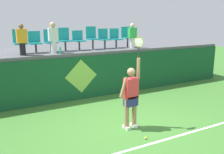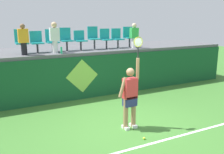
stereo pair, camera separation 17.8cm
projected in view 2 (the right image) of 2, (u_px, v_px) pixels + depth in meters
name	position (u px, v px, depth m)	size (l,w,h in m)	color
ground_plane	(131.00, 126.00, 7.24)	(40.00, 40.00, 0.00)	#3D752D
court_back_wall	(89.00, 77.00, 9.73)	(13.82, 0.20, 1.64)	#144C28
spectator_platform	(76.00, 50.00, 10.78)	(13.82, 2.99, 0.12)	#56565B
court_baseline_stripe	(154.00, 143.00, 6.28)	(12.44, 0.08, 0.01)	white
tennis_player	(130.00, 95.00, 6.92)	(0.75, 0.28, 2.54)	white
tennis_ball	(144.00, 138.00, 6.44)	(0.07, 0.07, 0.07)	#D1E533
water_bottle	(61.00, 50.00, 9.15)	(0.07, 0.07, 0.25)	#26B272
stadium_chair_0	(21.00, 40.00, 9.17)	(0.44, 0.42, 0.87)	#38383D
stadium_chair_1	(37.00, 41.00, 9.41)	(0.44, 0.42, 0.79)	#38383D
stadium_chair_2	(52.00, 40.00, 9.67)	(0.44, 0.42, 0.85)	#38383D
stadium_chair_3	(66.00, 38.00, 9.91)	(0.44, 0.42, 0.90)	#38383D
stadium_chair_4	(80.00, 39.00, 10.17)	(0.44, 0.42, 0.78)	#38383D
stadium_chair_5	(94.00, 37.00, 10.43)	(0.44, 0.42, 0.92)	#38383D
stadium_chair_6	(106.00, 38.00, 10.69)	(0.44, 0.42, 0.83)	#38383D
stadium_chair_7	(117.00, 37.00, 10.93)	(0.44, 0.42, 0.82)	#38383D
stadium_chair_8	(129.00, 36.00, 11.18)	(0.44, 0.42, 0.89)	#38383D
spectator_0	(23.00, 39.00, 8.73)	(0.34, 0.20, 1.07)	black
spectator_1	(134.00, 35.00, 10.79)	(0.34, 0.20, 1.05)	white
spectator_2	(55.00, 37.00, 9.28)	(0.34, 0.21, 1.12)	white
wall_signage_mount	(83.00, 99.00, 9.68)	(1.27, 0.01, 1.54)	#144C28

